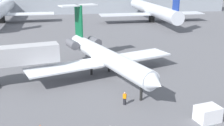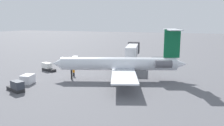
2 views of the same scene
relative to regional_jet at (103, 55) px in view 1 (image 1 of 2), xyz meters
name	(u,v)px [view 1 (image 1 of 2)]	position (x,y,z in m)	size (l,w,h in m)	color
ground_plane	(117,80)	(1.82, -2.42, -3.46)	(400.00, 400.00, 0.10)	#5B5B60
regional_jet	(103,55)	(0.00, 0.00, 0.00)	(24.17, 26.65, 10.32)	silver
jet_bridge	(2,57)	(-14.59, -2.19, 0.94)	(14.10, 5.73, 6.05)	#ADADB2
ground_crew_marshaller	(125,98)	(1.24, -10.91, -2.55)	(0.48, 0.44, 1.69)	black
cargo_container_uld	(208,114)	(9.44, -16.24, -2.55)	(2.89, 2.37, 1.71)	silver
parked_airliner_west_end	(1,10)	(-27.16, 55.84, 1.07)	(34.81, 41.29, 13.77)	silver
parked_airliner_west_mid	(152,10)	(23.38, 49.28, 0.85)	(36.14, 42.94, 13.32)	silver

